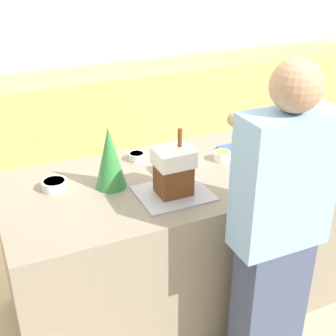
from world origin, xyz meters
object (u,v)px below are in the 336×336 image
(gingerbread_house, at_px, (174,170))
(candy_bowl_behind_tray, at_px, (265,131))
(candy_bowl_far_left, at_px, (222,156))
(person, at_px, (277,232))
(candy_bowl_far_right, at_px, (55,184))
(cookbook, at_px, (234,149))
(candy_bowl_near_tray_right, at_px, (137,156))
(baking_tray, at_px, (173,193))
(decorative_tree, at_px, (110,157))
(candy_bowl_beside_tree, at_px, (187,160))

(gingerbread_house, distance_m, candy_bowl_behind_tray, 0.99)
(candy_bowl_far_left, bearing_deg, person, -99.46)
(gingerbread_house, height_order, candy_bowl_far_left, gingerbread_house)
(candy_bowl_far_right, distance_m, cookbook, 1.09)
(candy_bowl_far_left, relative_size, candy_bowl_near_tray_right, 0.99)
(candy_bowl_near_tray_right, relative_size, cookbook, 0.57)
(cookbook, bearing_deg, candy_bowl_far_left, -148.08)
(baking_tray, xyz_separation_m, gingerbread_house, (0.00, 0.00, 0.13))
(decorative_tree, bearing_deg, candy_bowl_near_tray_right, 45.74)
(candy_bowl_near_tray_right, bearing_deg, candy_bowl_behind_tray, 0.71)
(candy_bowl_near_tray_right, distance_m, cookbook, 0.60)
(baking_tray, relative_size, candy_bowl_near_tray_right, 3.78)
(gingerbread_house, relative_size, candy_bowl_beside_tree, 2.91)
(candy_bowl_behind_tray, bearing_deg, person, -121.63)
(candy_bowl_behind_tray, relative_size, candy_bowl_beside_tree, 1.08)
(gingerbread_house, relative_size, candy_bowl_far_right, 2.51)
(baking_tray, relative_size, candy_bowl_far_right, 2.74)
(person, bearing_deg, candy_bowl_behind_tray, 58.37)
(candy_bowl_behind_tray, relative_size, cookbook, 0.73)
(candy_bowl_beside_tree, bearing_deg, baking_tray, -127.89)
(decorative_tree, xyz_separation_m, candy_bowl_far_right, (-0.28, 0.09, -0.14))
(candy_bowl_beside_tree, height_order, cookbook, candy_bowl_beside_tree)
(candy_bowl_far_left, bearing_deg, candy_bowl_far_right, 176.53)
(baking_tray, height_order, candy_bowl_behind_tray, candy_bowl_behind_tray)
(decorative_tree, bearing_deg, candy_bowl_far_right, 161.89)
(gingerbread_house, distance_m, candy_bowl_near_tray_right, 0.46)
(gingerbread_house, height_order, candy_bowl_far_right, gingerbread_house)
(candy_bowl_behind_tray, xyz_separation_m, candy_bowl_far_right, (-1.41, -0.16, -0.00))
(candy_bowl_beside_tree, height_order, candy_bowl_far_left, candy_bowl_far_left)
(candy_bowl_beside_tree, height_order, candy_bowl_near_tray_right, candy_bowl_beside_tree)
(candy_bowl_beside_tree, bearing_deg, person, -83.34)
(baking_tray, relative_size, person, 0.22)
(candy_bowl_far_right, bearing_deg, candy_bowl_beside_tree, -1.12)
(decorative_tree, bearing_deg, candy_bowl_beside_tree, 8.94)
(candy_bowl_behind_tray, distance_m, person, 1.08)
(candy_bowl_far_left, xyz_separation_m, candy_bowl_far_right, (-0.96, 0.06, -0.00))
(candy_bowl_behind_tray, bearing_deg, gingerbread_house, -152.35)
(candy_bowl_far_right, height_order, cookbook, candy_bowl_far_right)
(candy_bowl_beside_tree, relative_size, cookbook, 0.67)
(decorative_tree, distance_m, cookbook, 0.84)
(candy_bowl_behind_tray, distance_m, candy_bowl_far_left, 0.50)
(gingerbread_house, relative_size, candy_bowl_far_left, 3.49)
(baking_tray, bearing_deg, candy_bowl_beside_tree, 52.11)
(person, bearing_deg, candy_bowl_beside_tree, 96.66)
(gingerbread_house, relative_size, person, 0.20)
(candy_bowl_beside_tree, height_order, person, person)
(baking_tray, xyz_separation_m, candy_bowl_beside_tree, (0.22, 0.28, 0.02))
(candy_bowl_behind_tray, bearing_deg, decorative_tree, -167.55)
(baking_tray, bearing_deg, candy_bowl_behind_tray, 27.65)
(candy_bowl_beside_tree, xyz_separation_m, candy_bowl_far_left, (0.20, -0.04, 0.00))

